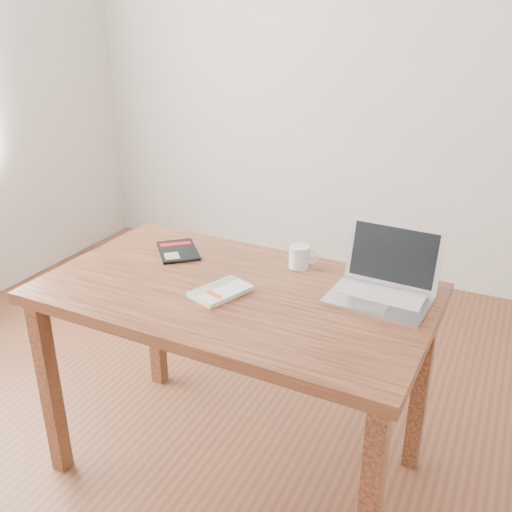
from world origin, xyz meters
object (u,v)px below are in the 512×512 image
at_px(black_guidebook, 178,251).
at_px(coffee_mug, 300,256).
at_px(white_guidebook, 221,291).
at_px(laptop, 384,283).
at_px(desk, 235,312).

distance_m(black_guidebook, coffee_mug, 0.47).
bearing_deg(white_guidebook, laptop, 44.01).
xyz_separation_m(white_guidebook, laptop, (0.47, 0.21, 0.04)).
xyz_separation_m(white_guidebook, black_guidebook, (-0.31, 0.23, -0.00)).
xyz_separation_m(white_guidebook, coffee_mug, (0.15, 0.30, 0.03)).
xyz_separation_m(desk, black_guidebook, (-0.33, 0.17, 0.09)).
height_order(black_guidebook, coffee_mug, coffee_mug).
height_order(white_guidebook, coffee_mug, coffee_mug).
relative_size(desk, white_guidebook, 5.88).
relative_size(desk, coffee_mug, 12.37).
relative_size(white_guidebook, black_guidebook, 0.89).
bearing_deg(desk, laptop, 20.31).
bearing_deg(coffee_mug, laptop, -37.21).
bearing_deg(white_guidebook, coffee_mug, 83.48).
distance_m(desk, coffee_mug, 0.31).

